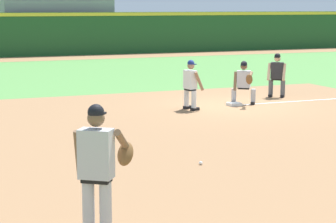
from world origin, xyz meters
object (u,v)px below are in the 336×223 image
(first_base_bag, at_px, (234,104))
(first_baseman, at_px, (244,81))
(baseball, at_px, (201,163))
(pitcher, at_px, (99,169))
(baserunner, at_px, (191,83))
(umpire, at_px, (277,74))

(first_base_bag, distance_m, first_baseman, 0.79)
(baseball, xyz_separation_m, pitcher, (-3.05, -3.62, 1.02))
(first_base_bag, relative_size, pitcher, 0.20)
(baserunner, bearing_deg, pitcher, -119.77)
(baseball, bearing_deg, umpire, 50.16)
(baseball, bearing_deg, first_baseman, 55.42)
(baseball, distance_m, umpire, 9.84)
(pitcher, xyz_separation_m, umpire, (9.34, 11.15, -0.27))
(baseball, height_order, baserunner, baserunner)
(first_base_bag, relative_size, first_baseman, 0.28)
(first_base_bag, xyz_separation_m, baserunner, (-1.56, -0.23, 0.75))
(first_base_bag, distance_m, umpire, 2.55)
(pitcher, xyz_separation_m, baserunner, (5.61, 9.81, -0.27))
(first_base_bag, distance_m, pitcher, 12.38)
(baserunner, bearing_deg, baseball, -112.44)
(first_base_bag, relative_size, baserunner, 0.26)
(baseball, xyz_separation_m, baserunner, (2.56, 6.20, 0.76))
(first_baseman, bearing_deg, baseball, -124.58)
(baseball, relative_size, umpire, 0.05)
(baseball, relative_size, baserunner, 0.05)
(first_baseman, bearing_deg, baserunner, -170.68)
(first_baseman, xyz_separation_m, umpire, (1.79, 1.02, 0.06))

